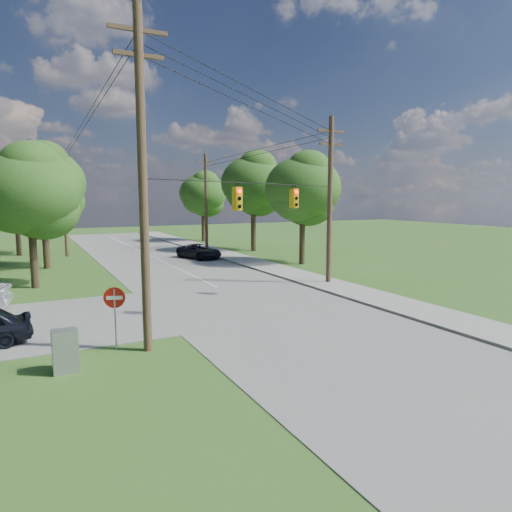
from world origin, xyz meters
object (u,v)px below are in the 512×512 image
pole_sw (143,178)px  pole_north_w (64,201)px  pole_ne (330,198)px  control_cabinet (65,351)px  do_not_enter_sign (115,304)px  pole_north_e (206,201)px  car_main_north (199,251)px

pole_sw → pole_north_w: 29.62m
pole_ne → control_cabinet: (-16.34, -8.49, -4.77)m
pole_sw → do_not_enter_sign: pole_sw is taller
pole_sw → pole_north_e: size_ratio=1.20×
pole_ne → pole_north_w: (-13.90, 22.00, -0.34)m
pole_ne → pole_north_w: bearing=122.3°
pole_sw → pole_north_e: bearing=65.5°
pole_north_w → do_not_enter_sign: pole_north_w is taller
control_cabinet → do_not_enter_sign: size_ratio=0.60×
pole_north_e → control_cabinet: 34.88m
car_main_north → control_cabinet: bearing=-137.0°
pole_north_w → car_main_north: bearing=-34.0°
pole_ne → do_not_enter_sign: pole_ne is taller
do_not_enter_sign → control_cabinet: bearing=-122.1°
pole_sw → do_not_enter_sign: 4.67m
pole_ne → control_cabinet: bearing=-152.5°
car_main_north → pole_north_w: bearing=127.9°
pole_ne → car_main_north: bearing=102.8°
pole_sw → pole_north_w: (-0.40, 29.60, -1.10)m
car_main_north → control_cabinet: (-12.94, -23.42, 0.02)m
pole_north_e → control_cabinet: bearing=-118.2°
pole_north_w → car_main_north: pole_north_w is taller
do_not_enter_sign → pole_ne: bearing=44.4°
pole_ne → control_cabinet: size_ratio=7.53×
pole_ne → car_main_north: size_ratio=2.26×
pole_ne → control_cabinet: 19.02m
pole_north_w → control_cabinet: size_ratio=7.17×
pole_ne → pole_sw: bearing=-150.6°
pole_ne → do_not_enter_sign: bearing=-154.3°
pole_north_e → pole_north_w: size_ratio=1.00×
pole_ne → pole_north_e: pole_ne is taller
pole_north_e → pole_north_w: (-13.90, 0.00, 0.00)m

